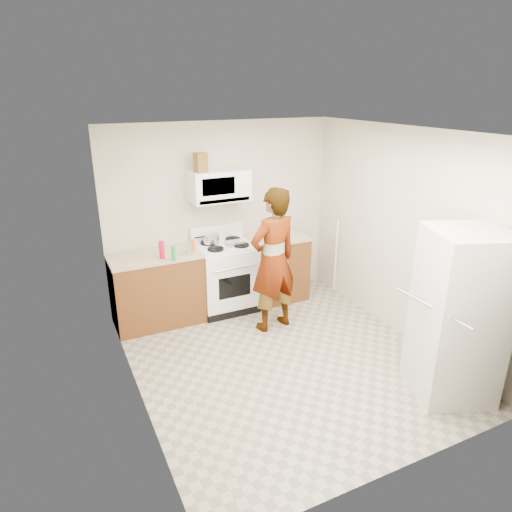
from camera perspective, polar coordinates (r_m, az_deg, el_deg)
floor at (r=5.32m, az=3.45°, el=-12.71°), size 3.60×3.60×0.00m
back_wall at (r=6.29m, az=-4.24°, el=5.14°), size 3.20×0.02×2.50m
right_wall at (r=5.67m, az=17.95°, el=2.45°), size 0.02×3.60×2.50m
cabinet_left at (r=6.01m, az=-12.25°, el=-4.17°), size 1.12×0.62×0.90m
counter_left at (r=5.83m, az=-12.59°, el=0.01°), size 1.14×0.64×0.03m
cabinet_right at (r=6.56m, az=2.44°, el=-1.54°), size 0.80×0.62×0.90m
counter_right at (r=6.40m, az=2.50°, el=2.34°), size 0.82×0.64×0.03m
gas_range at (r=6.24m, az=-3.87°, el=-2.43°), size 0.76×0.65×1.13m
microwave at (r=5.99m, az=-4.61°, el=8.78°), size 0.76×0.38×0.40m
person at (r=5.57m, az=2.18°, el=-0.57°), size 0.73×0.55×1.82m
fridge at (r=4.80m, az=23.97°, el=-6.83°), size 0.90×0.90×1.70m
kettle at (r=6.54m, az=2.94°, el=3.80°), size 0.20×0.20×0.20m
jug at (r=5.82m, az=-6.94°, el=11.56°), size 0.16×0.16×0.24m
saucepan at (r=6.08m, az=-5.62°, el=2.21°), size 0.24×0.24×0.12m
tray at (r=6.05m, az=-2.60°, el=1.63°), size 0.25×0.16×0.05m
bottle_spray at (r=5.64m, az=-11.70°, el=0.75°), size 0.08×0.08×0.22m
bottle_hot_sauce at (r=5.87m, az=-7.83°, el=1.40°), size 0.06×0.06×0.15m
bottle_green_cap at (r=5.56m, az=-10.27°, el=0.30°), size 0.06×0.06×0.17m
pot_lid at (r=5.80m, az=-8.64°, el=0.40°), size 0.27×0.27×0.01m
broom at (r=6.72m, az=9.94°, el=-0.06°), size 0.17×0.22×1.16m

